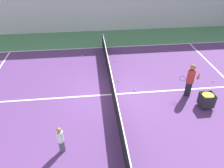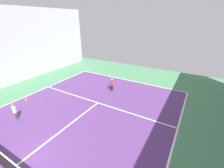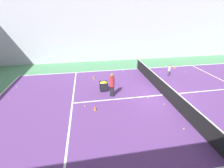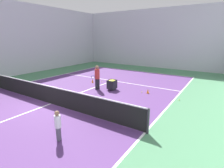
{
  "view_description": "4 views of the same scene",
  "coord_description": "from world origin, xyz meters",
  "px_view_note": "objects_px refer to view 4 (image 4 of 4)",
  "views": [
    {
      "loc": [
        8.93,
        -1.0,
        6.65
      ],
      "look_at": [
        0.0,
        0.0,
        0.65
      ],
      "focal_mm": 35.0,
      "sensor_mm": 36.0,
      "label": 1
    },
    {
      "loc": [
        -6.02,
        1.51,
        6.02
      ],
      "look_at": [
        0.15,
        -9.01,
        0.65
      ],
      "focal_mm": 24.0,
      "sensor_mm": 36.0,
      "label": 2
    },
    {
      "loc": [
        -8.93,
        5.39,
        5.59
      ],
      "look_at": [
        0.5,
        3.76,
        0.98
      ],
      "focal_mm": 24.0,
      "sensor_mm": 36.0,
      "label": 3
    },
    {
      "loc": [
        8.13,
        -5.99,
        3.72
      ],
      "look_at": [
        1.46,
        4.26,
        0.44
      ],
      "focal_mm": 28.0,
      "sensor_mm": 36.0,
      "label": 4
    }
  ],
  "objects_px": {
    "coach_at_net": "(97,76)",
    "child_midcourt": "(58,124)",
    "ball_cart": "(112,83)",
    "training_cone_0": "(148,91)",
    "tennis_net": "(50,95)"
  },
  "relations": [
    {
      "from": "coach_at_net",
      "to": "child_midcourt",
      "type": "xyz_separation_m",
      "value": [
        2.83,
        -6.0,
        -0.35
      ]
    },
    {
      "from": "child_midcourt",
      "to": "ball_cart",
      "type": "bearing_deg",
      "value": -10.22
    },
    {
      "from": "child_midcourt",
      "to": "training_cone_0",
      "type": "height_order",
      "value": "child_midcourt"
    },
    {
      "from": "tennis_net",
      "to": "child_midcourt",
      "type": "relative_size",
      "value": 10.09
    },
    {
      "from": "ball_cart",
      "to": "training_cone_0",
      "type": "relative_size",
      "value": 2.45
    },
    {
      "from": "tennis_net",
      "to": "child_midcourt",
      "type": "bearing_deg",
      "value": -33.94
    },
    {
      "from": "ball_cart",
      "to": "coach_at_net",
      "type": "bearing_deg",
      "value": -152.2
    },
    {
      "from": "coach_at_net",
      "to": "training_cone_0",
      "type": "bearing_deg",
      "value": 132.25
    },
    {
      "from": "child_midcourt",
      "to": "ball_cart",
      "type": "xyz_separation_m",
      "value": [
        -1.87,
        6.5,
        -0.15
      ]
    },
    {
      "from": "tennis_net",
      "to": "child_midcourt",
      "type": "height_order",
      "value": "child_midcourt"
    },
    {
      "from": "child_midcourt",
      "to": "training_cone_0",
      "type": "relative_size",
      "value": 3.85
    },
    {
      "from": "training_cone_0",
      "to": "child_midcourt",
      "type": "bearing_deg",
      "value": -95.17
    },
    {
      "from": "tennis_net",
      "to": "ball_cart",
      "type": "bearing_deg",
      "value": 71.12
    },
    {
      "from": "ball_cart",
      "to": "tennis_net",
      "type": "bearing_deg",
      "value": -108.88
    },
    {
      "from": "tennis_net",
      "to": "training_cone_0",
      "type": "height_order",
      "value": "tennis_net"
    }
  ]
}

